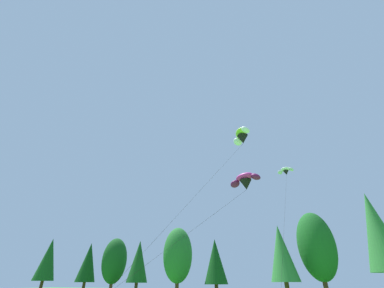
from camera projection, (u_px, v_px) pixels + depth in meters
treeline_tree_a at (48, 259)px, 48.87m from camera, size 3.87×3.87×10.33m
treeline_tree_b at (88, 262)px, 48.39m from camera, size 3.67×3.67×9.43m
treeline_tree_c at (114, 261)px, 45.65m from camera, size 4.46×4.46×9.86m
treeline_tree_d at (138, 261)px, 43.67m from camera, size 3.61×3.61×9.14m
treeline_tree_e at (178, 255)px, 39.45m from camera, size 4.62×4.62×10.45m
treeline_tree_f at (215, 261)px, 37.24m from camera, size 3.45×3.45×8.40m
treeline_tree_g at (281, 253)px, 33.19m from camera, size 3.69×3.69×9.50m
treeline_tree_h at (316, 246)px, 33.66m from camera, size 4.84×4.84×11.28m
treeline_tree_i at (377, 230)px, 32.60m from camera, size 4.58×4.58×13.55m
parafoil_kite_high_magenta at (245, 181)px, 25.86m from camera, size 9.77×11.75×11.00m
parafoil_kite_mid_white at (286, 171)px, 37.33m from camera, size 3.55×17.11×16.62m
parafoil_kite_far_lime_white at (242, 136)px, 28.04m from camera, size 9.47×11.85×16.34m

